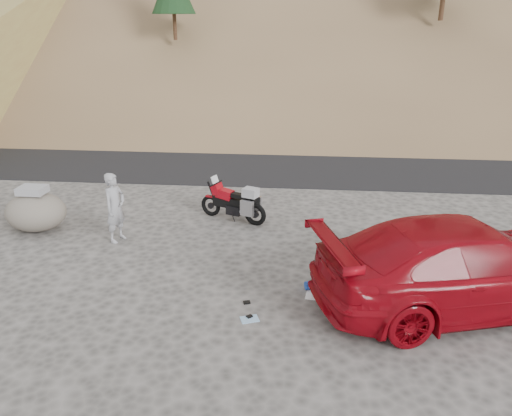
{
  "coord_description": "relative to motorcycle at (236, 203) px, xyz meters",
  "views": [
    {
      "loc": [
        1.96,
        -9.73,
        5.11
      ],
      "look_at": [
        0.95,
        1.04,
        1.0
      ],
      "focal_mm": 35.0,
      "sensor_mm": 36.0,
      "label": 1
    }
  ],
  "objects": [
    {
      "name": "gear_bottle",
      "position": [
        3.04,
        -3.82,
        -0.4
      ],
      "size": [
        0.09,
        0.09,
        0.22
      ],
      "primitive_type": "cylinder",
      "rotation": [
        0.0,
        0.0,
        -0.2
      ],
      "color": "#1B40A3",
      "rests_on": "ground"
    },
    {
      "name": "ground",
      "position": [
        -0.25,
        -2.64,
        -0.51
      ],
      "size": [
        140.0,
        140.0,
        0.0
      ],
      "primitive_type": "plane",
      "color": "#474541",
      "rests_on": "ground"
    },
    {
      "name": "gear_funnel",
      "position": [
        2.93,
        -4.44,
        -0.42
      ],
      "size": [
        0.16,
        0.16,
        0.18
      ],
      "primitive_type": "cone",
      "rotation": [
        0.0,
        0.0,
        0.2
      ],
      "color": "red",
      "rests_on": "ground"
    },
    {
      "name": "man",
      "position": [
        -2.72,
        -1.52,
        -0.51
      ],
      "size": [
        0.6,
        0.73,
        1.72
      ],
      "primitive_type": "imported",
      "rotation": [
        0.0,
        0.0,
        1.23
      ],
      "color": "#97979C",
      "rests_on": "ground"
    },
    {
      "name": "road",
      "position": [
        -0.25,
        6.36,
        -0.51
      ],
      "size": [
        120.0,
        7.0,
        0.05
      ],
      "primitive_type": "cube",
      "color": "black",
      "rests_on": "ground"
    },
    {
      "name": "gear_blue_cloth",
      "position": [
        0.87,
        -4.67,
        -0.5
      ],
      "size": [
        0.39,
        0.33,
        0.01
      ],
      "primitive_type": "cube",
      "rotation": [
        0.0,
        0.0,
        0.35
      ],
      "color": "#8CB4D8",
      "rests_on": "ground"
    },
    {
      "name": "motorcycle",
      "position": [
        0.0,
        0.0,
        0.0
      ],
      "size": [
        1.89,
        1.02,
        1.19
      ],
      "rotation": [
        0.0,
        0.0,
        -0.4
      ],
      "color": "black",
      "rests_on": "ground"
    },
    {
      "name": "gear_glove_a",
      "position": [
        0.76,
        -4.13,
        -0.49
      ],
      "size": [
        0.15,
        0.12,
        0.04
      ],
      "primitive_type": "cube",
      "rotation": [
        0.0,
        0.0,
        0.31
      ],
      "color": "black",
      "rests_on": "ground"
    },
    {
      "name": "gear_glove_b",
      "position": [
        0.86,
        -4.61,
        -0.49
      ],
      "size": [
        0.14,
        0.13,
        0.04
      ],
      "primitive_type": "cube",
      "rotation": [
        0.0,
        0.0,
        0.73
      ],
      "color": "black",
      "rests_on": "ground"
    },
    {
      "name": "boulder",
      "position": [
        -5.0,
        -1.09,
        0.0
      ],
      "size": [
        1.79,
        1.62,
        1.17
      ],
      "rotation": [
        0.0,
        0.0,
        -0.23
      ],
      "color": "#5E5B51",
      "rests_on": "ground"
    },
    {
      "name": "red_car",
      "position": [
        4.84,
        -3.77,
        -0.51
      ],
      "size": [
        6.2,
        3.95,
        1.67
      ],
      "primitive_type": "imported",
      "rotation": [
        0.0,
        0.0,
        1.87
      ],
      "color": "maroon",
      "rests_on": "ground"
    },
    {
      "name": "gear_blue_mat",
      "position": [
        2.09,
        -3.43,
        -0.42
      ],
      "size": [
        0.47,
        0.31,
        0.18
      ],
      "primitive_type": "cylinder",
      "rotation": [
        0.0,
        1.57,
        0.35
      ],
      "color": "#1B40A3",
      "rests_on": "ground"
    },
    {
      "name": "gear_white_cloth",
      "position": [
        2.13,
        -3.71,
        -0.5
      ],
      "size": [
        0.51,
        0.47,
        0.02
      ],
      "primitive_type": "cube",
      "rotation": [
        0.0,
        0.0,
        -0.13
      ],
      "color": "white",
      "rests_on": "ground"
    }
  ]
}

